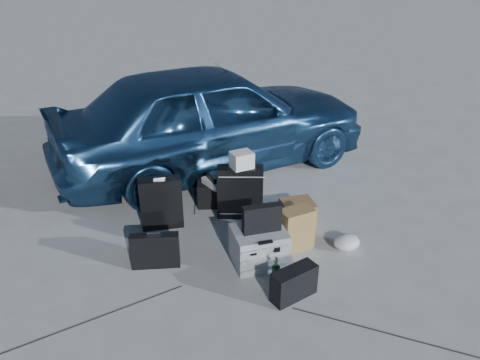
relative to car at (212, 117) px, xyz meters
name	(u,v)px	position (x,y,z in m)	size (l,w,h in m)	color
ground	(245,262)	(-0.10, -2.28, -0.73)	(60.00, 60.00, 0.00)	#ACABA7
car	(212,117)	(0.00, 0.00, 0.00)	(1.73, 4.30, 1.46)	#2B5A8A
pelican_case	(259,246)	(0.03, -2.31, -0.55)	(0.51, 0.41, 0.37)	#9D9FA2
laptop_bag	(262,219)	(0.05, -2.32, -0.22)	(0.37, 0.09, 0.28)	black
briefcase	(155,251)	(-0.97, -2.15, -0.55)	(0.47, 0.10, 0.36)	black
suitcase_left	(161,203)	(-0.84, -1.43, -0.44)	(0.46, 0.16, 0.59)	black
suitcase_right	(240,192)	(0.06, -1.40, -0.42)	(0.52, 0.19, 0.62)	black
white_carton	(242,160)	(0.07, -1.41, -0.02)	(0.23, 0.18, 0.18)	silver
duffel_bag	(223,193)	(-0.09, -1.09, -0.58)	(0.60, 0.26, 0.30)	black
flat_box_white	(223,180)	(-0.09, -1.11, -0.40)	(0.40, 0.30, 0.07)	silver
flat_box_black	(222,176)	(-0.10, -1.13, -0.33)	(0.31, 0.22, 0.07)	black
kraft_bag	(296,229)	(0.47, -2.15, -0.51)	(0.34, 0.20, 0.45)	olive
cardboard_box	(298,212)	(0.65, -1.70, -0.60)	(0.35, 0.31, 0.26)	brown
plastic_bag	(347,242)	(0.98, -2.30, -0.66)	(0.28, 0.24, 0.15)	silver
messenger_bag	(294,283)	(0.20, -2.88, -0.58)	(0.43, 0.16, 0.30)	black
green_bottle	(276,273)	(0.08, -2.70, -0.58)	(0.08, 0.08, 0.30)	#0D3217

